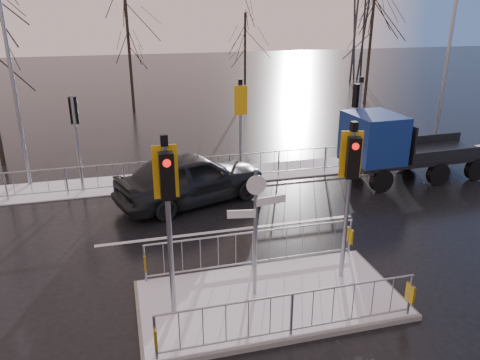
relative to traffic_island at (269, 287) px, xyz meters
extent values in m
plane|color=black|center=(0.01, -0.01, -0.39)|extent=(120.00, 120.00, 0.00)
cube|color=white|center=(0.01, 8.59, -0.37)|extent=(30.00, 2.00, 0.04)
cube|color=silver|center=(0.01, 3.79, -0.39)|extent=(8.00, 0.15, 0.01)
cube|color=slate|center=(0.01, -0.01, -0.33)|extent=(6.00, 3.00, 0.12)
cube|color=white|center=(0.01, -0.01, -0.26)|extent=(5.85, 2.85, 0.03)
cube|color=gold|center=(-2.69, -1.39, 0.28)|extent=(0.05, 0.28, 0.42)
cube|color=gold|center=(2.71, -1.39, 0.28)|extent=(0.05, 0.28, 0.42)
cube|color=gold|center=(-2.69, 1.37, 0.28)|extent=(0.05, 0.28, 0.42)
cube|color=gold|center=(2.71, 1.37, 0.28)|extent=(0.05, 0.28, 0.42)
cylinder|color=gray|center=(-2.19, -0.01, 1.63)|extent=(0.11, 0.11, 3.80)
cube|color=black|center=(-2.19, -0.19, 2.98)|extent=(0.28, 0.22, 0.95)
cylinder|color=red|center=(-2.19, -0.30, 3.28)|extent=(0.16, 0.04, 0.16)
cube|color=#E5A90D|center=(-2.19, 0.06, 2.98)|extent=(0.50, 0.03, 1.10)
cube|color=black|center=(-2.19, -0.01, 3.65)|extent=(0.14, 0.14, 0.22)
cylinder|color=gray|center=(2.01, 0.39, 1.58)|extent=(0.11, 0.11, 3.70)
cube|color=black|center=(1.96, 0.22, 2.88)|extent=(0.33, 0.28, 0.95)
cylinder|color=red|center=(1.94, 0.11, 3.18)|extent=(0.16, 0.08, 0.16)
cube|color=#E5A90D|center=(2.03, 0.46, 2.88)|extent=(0.49, 0.16, 1.10)
cube|color=black|center=(2.01, 0.39, 3.55)|extent=(0.14, 0.14, 0.22)
cylinder|color=gray|center=(-0.29, 0.19, 1.28)|extent=(0.09, 0.09, 3.10)
cube|color=silver|center=(0.06, 0.19, 2.08)|extent=(0.70, 0.14, 0.18)
cube|color=silver|center=(-0.61, 0.19, 1.83)|extent=(0.62, 0.15, 0.18)
cylinder|color=silver|center=(-0.29, 0.16, 2.48)|extent=(0.44, 0.03, 0.44)
cylinder|color=gray|center=(-4.49, 8.29, 1.40)|extent=(0.11, 0.11, 3.50)
cube|color=black|center=(-4.49, 8.47, 2.60)|extent=(0.28, 0.22, 0.95)
cylinder|color=red|center=(-4.49, 8.58, 2.90)|extent=(0.16, 0.04, 0.16)
cylinder|color=gray|center=(1.51, 8.29, 1.45)|extent=(0.11, 0.11, 3.60)
cube|color=black|center=(1.51, 8.47, 2.70)|extent=(0.28, 0.22, 0.95)
cylinder|color=red|center=(1.51, 8.58, 3.00)|extent=(0.16, 0.04, 0.16)
cube|color=#E5A90D|center=(1.51, 8.22, 2.70)|extent=(0.50, 0.03, 1.10)
cube|color=black|center=(1.51, 8.29, 3.37)|extent=(0.14, 0.14, 0.22)
cylinder|color=gray|center=(6.51, 8.29, 1.40)|extent=(0.11, 0.11, 3.50)
cube|color=black|center=(6.46, 8.46, 2.60)|extent=(0.33, 0.28, 0.95)
cylinder|color=red|center=(6.44, 8.57, 2.90)|extent=(0.16, 0.08, 0.16)
cube|color=black|center=(6.51, 8.29, 3.27)|extent=(0.14, 0.14, 0.22)
imported|color=black|center=(-0.75, 6.27, 0.50)|extent=(5.63, 3.67, 1.78)
cylinder|color=black|center=(6.08, 5.43, 0.05)|extent=(0.89, 0.30, 0.88)
cylinder|color=black|center=(6.00, 7.28, 0.05)|extent=(0.89, 0.30, 0.88)
cylinder|color=black|center=(8.55, 5.54, 0.05)|extent=(0.89, 0.30, 0.88)
cylinder|color=black|center=(8.47, 7.39, 0.05)|extent=(0.89, 0.30, 0.88)
cylinder|color=black|center=(10.31, 5.61, 0.05)|extent=(0.89, 0.30, 0.88)
cylinder|color=black|center=(10.23, 7.46, 0.05)|extent=(0.89, 0.30, 0.88)
cube|color=black|center=(8.15, 6.45, 0.47)|extent=(5.90, 2.28, 0.14)
cube|color=navy|center=(6.13, 6.36, 1.43)|extent=(1.85, 2.19, 1.76)
cube|color=black|center=(6.98, 6.40, 1.78)|extent=(0.11, 1.76, 0.97)
cube|color=#2D3033|center=(5.60, 6.34, 0.45)|extent=(0.19, 2.03, 0.31)
cube|color=black|center=(9.12, 6.49, 0.60)|extent=(3.97, 2.28, 0.11)
cube|color=black|center=(7.23, 6.41, 1.30)|extent=(0.16, 2.12, 1.32)
cylinder|color=black|center=(-1.99, 21.99, 3.06)|extent=(0.19, 0.19, 6.90)
cylinder|color=black|center=(6.01, 23.99, 2.60)|extent=(0.16, 0.16, 5.98)
cylinder|color=black|center=(14.01, 20.99, 3.29)|extent=(0.20, 0.20, 7.36)
cylinder|color=gray|center=(10.51, 8.49, 3.61)|extent=(0.14, 0.14, 8.00)
cylinder|color=gray|center=(-6.49, 9.49, 3.71)|extent=(0.14, 0.14, 8.20)
camera|label=1|loc=(-2.98, -8.68, 6.06)|focal=35.00mm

